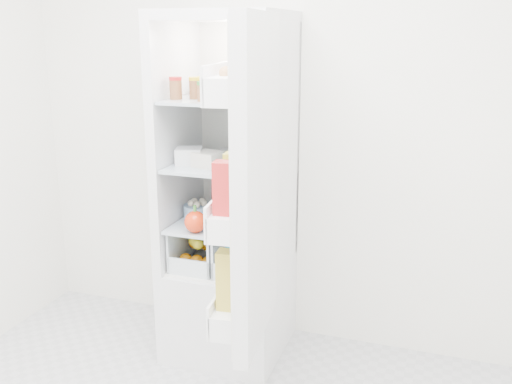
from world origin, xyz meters
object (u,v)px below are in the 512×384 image
at_px(refrigerator, 232,232).
at_px(fridge_door, 250,191).
at_px(mushroom_bowl, 198,211).
at_px(red_cabbage, 256,208).

relative_size(refrigerator, fridge_door, 1.38).
height_order(refrigerator, mushroom_bowl, refrigerator).
bearing_deg(fridge_door, refrigerator, 21.07).
bearing_deg(red_cabbage, fridge_door, -72.71).
bearing_deg(red_cabbage, mushroom_bowl, -178.35).
distance_m(mushroom_bowl, fridge_door, 0.82).
bearing_deg(refrigerator, fridge_door, -62.10).
bearing_deg(mushroom_bowl, refrigerator, 20.47).
bearing_deg(fridge_door, mushroom_bowl, 34.31).
distance_m(refrigerator, red_cabbage, 0.23).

